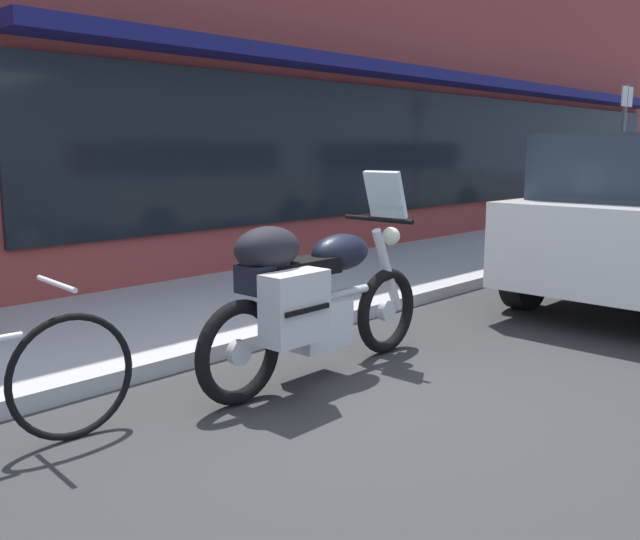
{
  "coord_description": "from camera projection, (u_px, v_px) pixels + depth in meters",
  "views": [
    {
      "loc": [
        -3.16,
        -2.68,
        1.56
      ],
      "look_at": [
        0.42,
        0.7,
        0.7
      ],
      "focal_mm": 38.63,
      "sensor_mm": 36.0,
      "label": 1
    }
  ],
  "objects": [
    {
      "name": "sidewalk_curb",
      "position": [
        573.0,
        233.0,
        12.47
      ],
      "size": [
        30.0,
        2.46,
        0.12
      ],
      "color": "#A9A9A9",
      "rests_on": "ground_plane"
    },
    {
      "name": "ground_plane",
      "position": [
        355.0,
        400.0,
        4.34
      ],
      "size": [
        80.0,
        80.0,
        0.0
      ],
      "primitive_type": "plane",
      "color": "#313131"
    },
    {
      "name": "parking_sign_pole",
      "position": [
        622.0,
        148.0,
        11.34
      ],
      "size": [
        0.44,
        0.07,
        2.49
      ],
      "color": "#59595B",
      "rests_on": "sidewalk_curb"
    },
    {
      "name": "storefront_building",
      "position": [
        463.0,
        48.0,
        11.65
      ],
      "size": [
        22.64,
        0.9,
        6.64
      ],
      "color": "brown",
      "rests_on": "ground_plane"
    },
    {
      "name": "touring_motorcycle",
      "position": [
        312.0,
        294.0,
        4.62
      ],
      "size": [
        2.16,
        0.69,
        1.41
      ],
      "color": "black",
      "rests_on": "ground_plane"
    }
  ]
}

